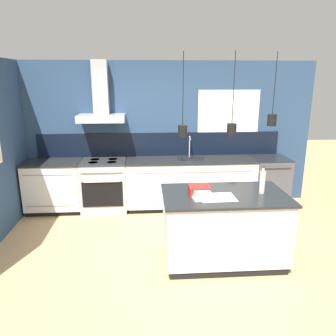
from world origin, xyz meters
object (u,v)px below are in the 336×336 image
(dishwasher, at_px, (269,182))
(oven_range, at_px, (104,185))
(book_stack, at_px, (200,193))
(red_supply_box, at_px, (199,190))
(bottle_on_island, at_px, (262,182))

(dishwasher, bearing_deg, oven_range, -179.92)
(dishwasher, bearing_deg, book_stack, -130.26)
(oven_range, relative_size, red_supply_box, 3.56)
(book_stack, bearing_deg, dishwasher, 49.74)
(oven_range, height_order, red_supply_box, red_supply_box)
(oven_range, xyz_separation_m, dishwasher, (3.00, 0.00, 0.00))
(bottle_on_island, bearing_deg, dishwasher, 65.88)
(oven_range, distance_m, dishwasher, 3.00)
(oven_range, distance_m, red_supply_box, 2.35)
(oven_range, distance_m, book_stack, 2.40)
(oven_range, relative_size, bottle_on_island, 2.64)
(oven_range, distance_m, bottle_on_island, 2.90)
(red_supply_box, bearing_deg, dishwasher, 48.61)
(oven_range, xyz_separation_m, bottle_on_island, (2.19, -1.81, 0.60))
(book_stack, relative_size, red_supply_box, 1.35)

